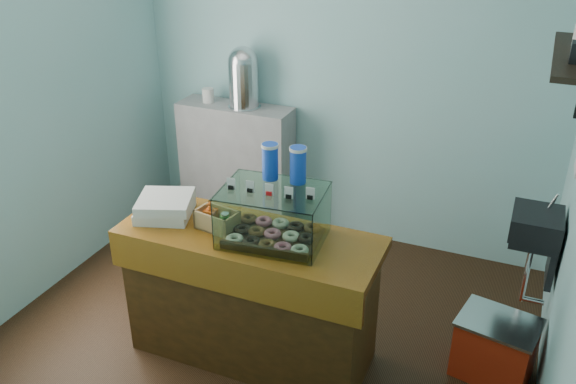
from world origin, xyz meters
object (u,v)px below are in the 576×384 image
at_px(counter, 251,295).
at_px(coffee_urn, 243,76).
at_px(display_case, 276,211).
at_px(red_cooler, 495,347).

xyz_separation_m(counter, coffee_urn, (-0.81, 1.57, 0.91)).
xyz_separation_m(display_case, red_cooler, (1.31, 0.37, -0.86)).
bearing_deg(counter, display_case, 13.94).
relative_size(display_case, red_cooler, 1.19).
distance_m(display_case, coffee_urn, 1.84).
distance_m(counter, coffee_urn, 1.99).
relative_size(counter, red_cooler, 3.03).
bearing_deg(counter, red_cooler, 15.37).
bearing_deg(red_cooler, counter, -153.31).
bearing_deg(coffee_urn, display_case, -57.84).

